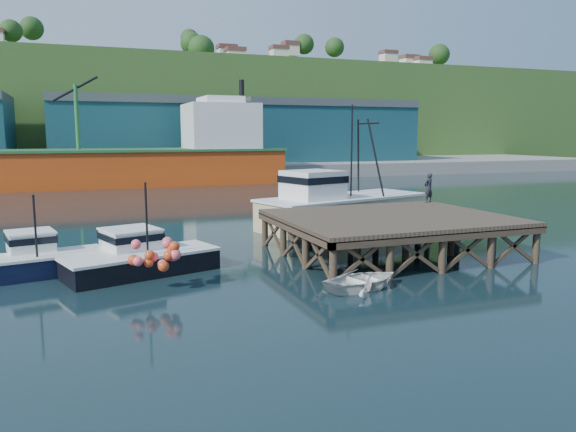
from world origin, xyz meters
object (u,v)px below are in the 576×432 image
trawler (340,202)px  dinghy (363,280)px  boat_black (139,256)px  dockworker (429,188)px  boat_navy (34,259)px

trawler → dinghy: size_ratio=3.70×
trawler → dinghy: (-6.14, -14.87, -1.38)m
boat_black → dockworker: 19.36m
boat_navy → trawler: bearing=8.8°
boat_black → dinghy: boat_black is taller
boat_navy → trawler: (19.37, 7.30, 0.98)m
boat_black → dockworker: boat_black is taller
boat_black → trawler: bearing=13.3°
boat_navy → dinghy: (13.22, -7.56, -0.40)m
dinghy → boat_black: bearing=41.2°
boat_black → trawler: 17.15m
dinghy → trawler: bearing=-35.6°
boat_navy → dinghy: bearing=-41.6°
boat_black → trawler: trawler is taller
trawler → dinghy: trawler is taller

